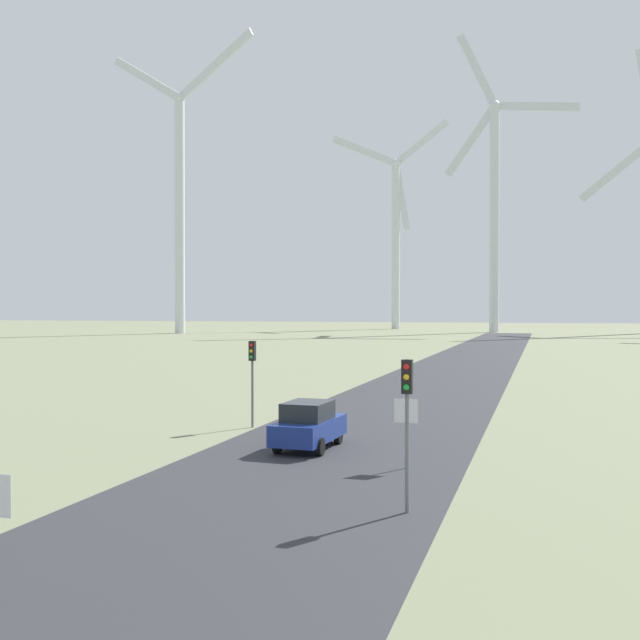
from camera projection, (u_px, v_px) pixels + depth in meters
road_surface at (433, 385)px, 52.76m from camera, size 10.00×240.00×0.01m
stop_sign_far at (406, 420)px, 25.23m from camera, size 0.81×0.07×2.35m
traffic_light_post_near_left at (252, 364)px, 33.96m from camera, size 0.28×0.34×3.94m
traffic_light_post_near_right at (407, 401)px, 19.70m from camera, size 0.28×0.33×4.05m
car_approaching at (309, 425)px, 28.82m from camera, size 1.98×4.18×1.83m
wind_turbine_far_left at (180, 189)px, 165.83m from camera, size 38.83×10.27×64.47m
wind_turbine_left at (396, 227)px, 202.51m from camera, size 29.91×12.10×57.08m
wind_turbine_center at (494, 196)px, 172.92m from camera, size 30.20×2.60×69.70m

